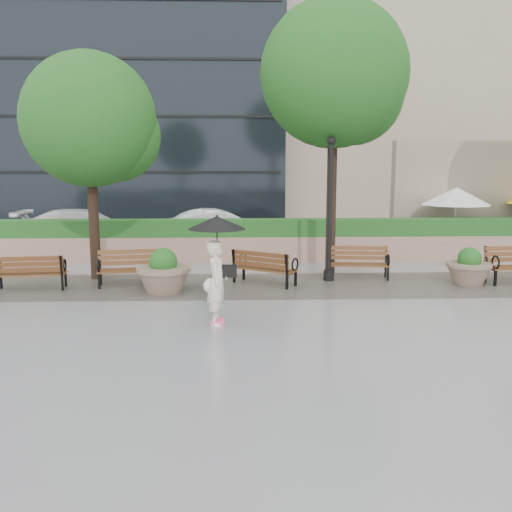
{
  "coord_description": "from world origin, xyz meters",
  "views": [
    {
      "loc": [
        -1.49,
        -11.66,
        3.24
      ],
      "look_at": [
        -1.04,
        1.16,
        1.1
      ],
      "focal_mm": 40.0,
      "sensor_mm": 36.0,
      "label": 1
    }
  ],
  "objects_px": {
    "bench_2": "(264,275)",
    "bench_3": "(358,269)",
    "pedestrian": "(217,259)",
    "planter_right": "(469,270)",
    "lamppost": "(330,219)",
    "car_right": "(220,228)",
    "bench_1": "(132,276)",
    "planter_left": "(164,275)",
    "bench_0": "(31,280)",
    "car_left": "(85,228)"
  },
  "relations": [
    {
      "from": "car_left",
      "to": "pedestrian",
      "type": "relative_size",
      "value": 2.31
    },
    {
      "from": "bench_0",
      "to": "car_left",
      "type": "height_order",
      "value": "car_left"
    },
    {
      "from": "pedestrian",
      "to": "planter_right",
      "type": "bearing_deg",
      "value": -56.58
    },
    {
      "from": "bench_2",
      "to": "bench_3",
      "type": "relative_size",
      "value": 1.03
    },
    {
      "from": "bench_0",
      "to": "pedestrian",
      "type": "bearing_deg",
      "value": 139.94
    },
    {
      "from": "planter_left",
      "to": "pedestrian",
      "type": "height_order",
      "value": "pedestrian"
    },
    {
      "from": "bench_1",
      "to": "planter_left",
      "type": "height_order",
      "value": "planter_left"
    },
    {
      "from": "bench_1",
      "to": "car_left",
      "type": "xyz_separation_m",
      "value": [
        -2.98,
        6.9,
        0.45
      ]
    },
    {
      "from": "lamppost",
      "to": "pedestrian",
      "type": "distance_m",
      "value": 5.03
    },
    {
      "from": "bench_1",
      "to": "planter_left",
      "type": "xyz_separation_m",
      "value": [
        0.92,
        -0.8,
        0.16
      ]
    },
    {
      "from": "planter_right",
      "to": "pedestrian",
      "type": "xyz_separation_m",
      "value": [
        -6.56,
        -3.51,
        0.93
      ]
    },
    {
      "from": "bench_0",
      "to": "planter_left",
      "type": "bearing_deg",
      "value": 166.73
    },
    {
      "from": "bench_3",
      "to": "planter_left",
      "type": "distance_m",
      "value": 5.41
    },
    {
      "from": "bench_1",
      "to": "bench_2",
      "type": "height_order",
      "value": "bench_1"
    },
    {
      "from": "car_left",
      "to": "pedestrian",
      "type": "xyz_separation_m",
      "value": [
        5.32,
        -10.5,
        0.59
      ]
    },
    {
      "from": "car_left",
      "to": "bench_1",
      "type": "bearing_deg",
      "value": -158.2
    },
    {
      "from": "bench_3",
      "to": "car_right",
      "type": "xyz_separation_m",
      "value": [
        -4.01,
        6.17,
        0.45
      ]
    },
    {
      "from": "bench_3",
      "to": "car_right",
      "type": "height_order",
      "value": "car_right"
    },
    {
      "from": "planter_left",
      "to": "bench_0",
      "type": "bearing_deg",
      "value": 173.17
    },
    {
      "from": "bench_3",
      "to": "pedestrian",
      "type": "xyz_separation_m",
      "value": [
        -3.77,
        -4.31,
        1.06
      ]
    },
    {
      "from": "bench_0",
      "to": "car_left",
      "type": "xyz_separation_m",
      "value": [
        -0.5,
        7.29,
        0.46
      ]
    },
    {
      "from": "bench_1",
      "to": "pedestrian",
      "type": "height_order",
      "value": "pedestrian"
    },
    {
      "from": "planter_left",
      "to": "car_right",
      "type": "height_order",
      "value": "car_right"
    },
    {
      "from": "pedestrian",
      "to": "car_left",
      "type": "bearing_deg",
      "value": 32.11
    },
    {
      "from": "planter_right",
      "to": "pedestrian",
      "type": "height_order",
      "value": "pedestrian"
    },
    {
      "from": "lamppost",
      "to": "car_right",
      "type": "xyz_separation_m",
      "value": [
        -3.15,
        6.41,
        -0.99
      ]
    },
    {
      "from": "bench_3",
      "to": "pedestrian",
      "type": "distance_m",
      "value": 5.83
    },
    {
      "from": "bench_1",
      "to": "bench_3",
      "type": "distance_m",
      "value": 6.15
    },
    {
      "from": "bench_1",
      "to": "planter_left",
      "type": "relative_size",
      "value": 1.36
    },
    {
      "from": "bench_1",
      "to": "pedestrian",
      "type": "relative_size",
      "value": 0.84
    },
    {
      "from": "bench_0",
      "to": "bench_3",
      "type": "height_order",
      "value": "bench_0"
    },
    {
      "from": "car_right",
      "to": "lamppost",
      "type": "bearing_deg",
      "value": -165.31
    },
    {
      "from": "bench_1",
      "to": "planter_left",
      "type": "bearing_deg",
      "value": -49.76
    },
    {
      "from": "bench_3",
      "to": "planter_right",
      "type": "xyz_separation_m",
      "value": [
        2.79,
        -0.8,
        0.12
      ]
    },
    {
      "from": "bench_2",
      "to": "pedestrian",
      "type": "bearing_deg",
      "value": 106.28
    },
    {
      "from": "planter_right",
      "to": "car_right",
      "type": "xyz_separation_m",
      "value": [
        -6.8,
        6.97,
        0.33
      ]
    },
    {
      "from": "planter_left",
      "to": "car_right",
      "type": "relative_size",
      "value": 0.31
    },
    {
      "from": "planter_left",
      "to": "bench_2",
      "type": "bearing_deg",
      "value": 18.46
    },
    {
      "from": "bench_1",
      "to": "bench_3",
      "type": "relative_size",
      "value": 1.06
    },
    {
      "from": "planter_left",
      "to": "lamppost",
      "type": "relative_size",
      "value": 0.35
    },
    {
      "from": "car_left",
      "to": "pedestrian",
      "type": "height_order",
      "value": "pedestrian"
    },
    {
      "from": "bench_0",
      "to": "bench_1",
      "type": "relative_size",
      "value": 0.96
    },
    {
      "from": "bench_3",
      "to": "pedestrian",
      "type": "bearing_deg",
      "value": -124.76
    },
    {
      "from": "bench_1",
      "to": "car_right",
      "type": "distance_m",
      "value": 7.22
    },
    {
      "from": "bench_2",
      "to": "planter_right",
      "type": "relative_size",
      "value": 1.5
    },
    {
      "from": "planter_left",
      "to": "lamppost",
      "type": "height_order",
      "value": "lamppost"
    },
    {
      "from": "planter_left",
      "to": "planter_right",
      "type": "bearing_deg",
      "value": 5.12
    },
    {
      "from": "planter_left",
      "to": "car_left",
      "type": "relative_size",
      "value": 0.27
    },
    {
      "from": "bench_1",
      "to": "car_left",
      "type": "distance_m",
      "value": 7.53
    },
    {
      "from": "planter_right",
      "to": "lamppost",
      "type": "height_order",
      "value": "lamppost"
    }
  ]
}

